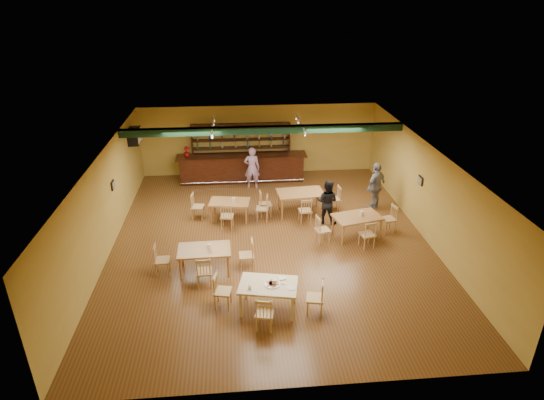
{
  "coord_description": "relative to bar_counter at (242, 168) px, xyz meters",
  "views": [
    {
      "loc": [
        -1.08,
        -12.63,
        7.35
      ],
      "look_at": [
        0.1,
        0.6,
        1.15
      ],
      "focal_mm": 29.78,
      "sensor_mm": 36.0,
      "label": 1
    }
  ],
  "objects": [
    {
      "name": "patron_right_b",
      "position": [
        4.76,
        -3.17,
        0.34
      ],
      "size": [
        1.09,
        1.02,
        1.8
      ],
      "primitive_type": "imported",
      "rotation": [
        0.0,
        0.0,
        3.85
      ],
      "color": "gray",
      "rests_on": "ground"
    },
    {
      "name": "pizza_tray",
      "position": [
        0.5,
        -8.62,
        0.21
      ],
      "size": [
        0.47,
        0.47,
        0.01
      ],
      "primitive_type": "cylinder",
      "rotation": [
        0.0,
        0.0,
        -0.21
      ],
      "color": "silver",
      "rests_on": "near_table"
    },
    {
      "name": "poinsettia",
      "position": [
        -2.25,
        0.0,
        0.78
      ],
      "size": [
        0.31,
        0.31,
        0.44
      ],
      "primitive_type": "imported",
      "rotation": [
        0.0,
        0.0,
        0.35
      ],
      "color": "#A10E13",
      "rests_on": "bar_counter"
    },
    {
      "name": "ac_unit",
      "position": [
        -4.04,
        -0.95,
        1.79
      ],
      "size": [
        0.34,
        0.7,
        0.48
      ],
      "primitive_type": "cube",
      "color": "white",
      "rests_on": "wall_left"
    },
    {
      "name": "bar_counter",
      "position": [
        0.0,
        0.0,
        0.0
      ],
      "size": [
        5.4,
        0.85,
        1.13
      ],
      "primitive_type": "cube",
      "color": "black",
      "rests_on": "ground"
    },
    {
      "name": "parmesan_shaker",
      "position": [
        -0.06,
        -8.78,
        0.25
      ],
      "size": [
        0.09,
        0.09,
        0.11
      ],
      "primitive_type": "cylinder",
      "rotation": [
        0.0,
        0.0,
        -0.21
      ],
      "color": "#EAE5C6",
      "rests_on": "near_table"
    },
    {
      "name": "picture_left",
      "position": [
        -4.21,
        -4.15,
        1.14
      ],
      "size": [
        0.04,
        0.34,
        0.28
      ],
      "primitive_type": "cube",
      "color": "black",
      "rests_on": "wall_left"
    },
    {
      "name": "track_rail_left",
      "position": [
        -1.04,
        -1.75,
        2.38
      ],
      "size": [
        0.05,
        2.5,
        0.05
      ],
      "primitive_type": "cube",
      "color": "white",
      "rests_on": "ceiling"
    },
    {
      "name": "side_plate",
      "position": [
        0.96,
        -8.83,
        0.2
      ],
      "size": [
        0.26,
        0.26,
        0.01
      ],
      "primitive_type": "cylinder",
      "rotation": [
        0.0,
        0.0,
        -0.21
      ],
      "color": "white",
      "rests_on": "near_table"
    },
    {
      "name": "patron_bar",
      "position": [
        0.38,
        -0.83,
        0.3
      ],
      "size": [
        0.65,
        0.44,
        1.72
      ],
      "primitive_type": "imported",
      "rotation": [
        0.0,
        0.0,
        3.09
      ],
      "color": "#A254B7",
      "rests_on": "ground"
    },
    {
      "name": "dining_table_a",
      "position": [
        -0.53,
        -3.55,
        -0.22
      ],
      "size": [
        1.48,
        1.02,
        0.69
      ],
      "primitive_type": "cube",
      "rotation": [
        0.0,
        0.0,
        -0.15
      ],
      "color": "#A07138",
      "rests_on": "ground"
    },
    {
      "name": "near_table",
      "position": [
        0.4,
        -8.62,
        -0.18
      ],
      "size": [
        1.58,
        1.19,
        0.76
      ],
      "primitive_type": "cube",
      "rotation": [
        0.0,
        0.0,
        -0.21
      ],
      "color": "beige",
      "rests_on": "ground"
    },
    {
      "name": "dining_table_c",
      "position": [
        -1.26,
        -6.76,
        -0.2
      ],
      "size": [
        1.5,
        0.92,
        0.74
      ],
      "primitive_type": "cube",
      "rotation": [
        0.0,
        0.0,
        0.02
      ],
      "color": "#A07138",
      "rests_on": "ground"
    },
    {
      "name": "floor",
      "position": [
        0.76,
        -5.15,
        -0.56
      ],
      "size": [
        12.0,
        12.0,
        0.0
      ],
      "primitive_type": "plane",
      "color": "brown",
      "rests_on": "ground"
    },
    {
      "name": "pizza_server",
      "position": [
        0.66,
        -8.57,
        0.22
      ],
      "size": [
        0.31,
        0.27,
        0.0
      ],
      "primitive_type": "cube",
      "rotation": [
        0.0,
        0.0,
        -0.67
      ],
      "color": "silver",
      "rests_on": "pizza_tray"
    },
    {
      "name": "picture_right",
      "position": [
        5.73,
        -4.65,
        1.14
      ],
      "size": [
        0.04,
        0.34,
        0.28
      ],
      "primitive_type": "cube",
      "color": "black",
      "rests_on": "wall_right"
    },
    {
      "name": "patron_right_a",
      "position": [
        2.79,
        -4.07,
        0.22
      ],
      "size": [
        0.95,
        0.87,
        1.56
      ],
      "primitive_type": "imported",
      "rotation": [
        0.0,
        0.0,
        2.67
      ],
      "color": "black",
      "rests_on": "ground"
    },
    {
      "name": "back_bar_hutch",
      "position": [
        0.0,
        0.63,
        0.57
      ],
      "size": [
        4.17,
        0.4,
        2.28
      ],
      "primitive_type": "cube",
      "color": "black",
      "rests_on": "ground"
    },
    {
      "name": "napkin_stack",
      "position": [
        0.76,
        -8.42,
        0.21
      ],
      "size": [
        0.22,
        0.18,
        0.03
      ],
      "primitive_type": "cube",
      "rotation": [
        0.0,
        0.0,
        0.15
      ],
      "color": "white",
      "rests_on": "near_table"
    },
    {
      "name": "dining_table_b",
      "position": [
        1.99,
        -3.27,
        -0.16
      ],
      "size": [
        1.71,
        1.12,
        0.82
      ],
      "primitive_type": "cube",
      "rotation": [
        0.0,
        0.0,
        0.08
      ],
      "color": "#A07138",
      "rests_on": "ground"
    },
    {
      "name": "track_rail_right",
      "position": [
        2.16,
        -1.75,
        2.38
      ],
      "size": [
        0.05,
        2.5,
        0.05
      ],
      "primitive_type": "cube",
      "color": "white",
      "rests_on": "ceiling"
    },
    {
      "name": "ceiling_beam",
      "position": [
        0.76,
        -2.35,
        2.31
      ],
      "size": [
        10.0,
        0.3,
        0.25
      ],
      "primitive_type": "cube",
      "color": "black",
      "rests_on": "ceiling"
    },
    {
      "name": "dining_table_d",
      "position": [
        3.56,
        -5.17,
        -0.19
      ],
      "size": [
        1.66,
        1.22,
        0.75
      ],
      "primitive_type": "cube",
      "rotation": [
        0.0,
        0.0,
        0.23
      ],
      "color": "#A07138",
      "rests_on": "ground"
    }
  ]
}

